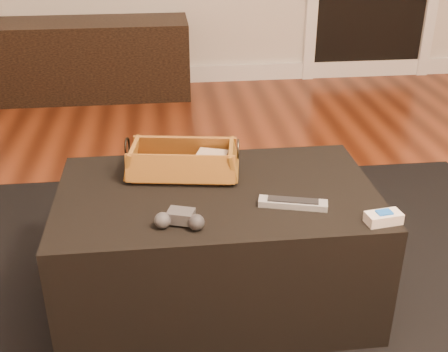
{
  "coord_description": "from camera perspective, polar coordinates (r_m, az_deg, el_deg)",
  "views": [
    {
      "loc": [
        -0.25,
        -1.31,
        1.27
      ],
      "look_at": [
        -0.08,
        0.21,
        0.49
      ],
      "focal_mm": 45.0,
      "sensor_mm": 36.0,
      "label": 1
    }
  ],
  "objects": [
    {
      "name": "media_cabinet",
      "position": [
        3.98,
        -13.2,
        11.5
      ],
      "size": [
        1.29,
        0.45,
        0.51
      ],
      "primitive_type": "cube",
      "color": "black",
      "rests_on": "floor"
    },
    {
      "name": "tv_remote",
      "position": [
        1.85,
        -4.78,
        0.65
      ],
      "size": [
        0.19,
        0.05,
        0.02
      ],
      "primitive_type": "cube",
      "rotation": [
        0.0,
        0.0,
        -0.05
      ],
      "color": "black",
      "rests_on": "wicker_basket"
    },
    {
      "name": "cream_gadget",
      "position": [
        1.65,
        15.9,
        -4.09
      ],
      "size": [
        0.11,
        0.06,
        0.04
      ],
      "color": "white",
      "rests_on": "ottoman"
    },
    {
      "name": "game_controller",
      "position": [
        1.57,
        -4.5,
        -4.4
      ],
      "size": [
        0.15,
        0.1,
        0.05
      ],
      "color": "#3B3B3E",
      "rests_on": "ottoman"
    },
    {
      "name": "area_rug",
      "position": [
        1.96,
        -0.49,
        -13.2
      ],
      "size": [
        2.6,
        2.0,
        0.01
      ],
      "primitive_type": "cube",
      "color": "black",
      "rests_on": "floor"
    },
    {
      "name": "baseboard",
      "position": [
        4.23,
        -2.95,
        10.32
      ],
      "size": [
        5.0,
        0.04,
        0.12
      ],
      "primitive_type": "cube",
      "color": "white",
      "rests_on": "floor"
    },
    {
      "name": "cloth_bundle",
      "position": [
        1.86,
        -1.17,
        1.62
      ],
      "size": [
        0.12,
        0.1,
        0.05
      ],
      "primitive_type": "cube",
      "rotation": [
        0.0,
        0.0,
        -0.33
      ],
      "color": "#CAAB8C",
      "rests_on": "wicker_basket"
    },
    {
      "name": "ottoman",
      "position": [
        1.87,
        -0.68,
        -7.15
      ],
      "size": [
        1.0,
        0.6,
        0.42
      ],
      "primitive_type": "cube",
      "color": "black",
      "rests_on": "area_rug"
    },
    {
      "name": "silver_remote",
      "position": [
        1.68,
        7.01,
        -2.75
      ],
      "size": [
        0.21,
        0.1,
        0.02
      ],
      "color": "#AAAEB2",
      "rests_on": "ottoman"
    },
    {
      "name": "floor",
      "position": [
        1.85,
        3.19,
        -16.75
      ],
      "size": [
        5.0,
        5.5,
        0.01
      ],
      "primitive_type": "cube",
      "color": "brown",
      "rests_on": "ground"
    },
    {
      "name": "wicker_basket",
      "position": [
        1.85,
        -4.19,
        1.38
      ],
      "size": [
        0.39,
        0.24,
        0.13
      ],
      "color": "#9C5623",
      "rests_on": "ottoman"
    }
  ]
}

